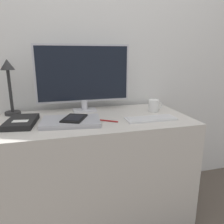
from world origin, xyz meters
The scene contains 10 objects.
wall_back centered at (0.00, 0.58, 1.20)m, with size 3.60×0.05×2.40m.
desk centered at (0.00, 0.22, 0.37)m, with size 1.20×0.60×0.73m.
monitor centered at (-0.04, 0.42, 0.99)m, with size 0.65×0.11×0.46m.
keyboard centered at (0.33, 0.09, 0.74)m, with size 0.32×0.11×0.01m.
laptop centered at (-0.16, 0.14, 0.75)m, with size 0.36×0.26×0.03m.
ereader centered at (-0.14, 0.14, 0.76)m, with size 0.18×0.20×0.01m.
desk_lamp centered at (-0.52, 0.44, 0.96)m, with size 0.10×0.10×0.37m.
notebook centered at (-0.44, 0.20, 0.75)m, with size 0.19×0.27×0.03m.
coffee_mug centered at (0.43, 0.27, 0.78)m, with size 0.11×0.07×0.08m.
pen centered at (0.06, 0.12, 0.74)m, with size 0.11×0.08×0.01m.
Camera 1 is at (-0.24, -1.10, 1.13)m, focal length 35.00 mm.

